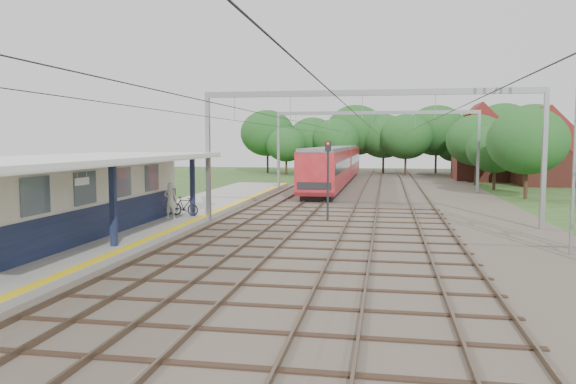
# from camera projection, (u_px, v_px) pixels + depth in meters

# --- Properties ---
(ground) EXTENTS (160.00, 160.00, 0.00)m
(ground) POSITION_uv_depth(u_px,v_px,m) (214.00, 307.00, 14.86)
(ground) COLOR #2D4C1E
(ground) RESTS_ON ground
(ballast_bed) EXTENTS (18.00, 90.00, 0.10)m
(ballast_bed) POSITION_uv_depth(u_px,v_px,m) (380.00, 197.00, 43.60)
(ballast_bed) COLOR #473D33
(ballast_bed) RESTS_ON ground
(platform) EXTENTS (5.00, 52.00, 0.35)m
(platform) POSITION_uv_depth(u_px,v_px,m) (158.00, 221.00, 29.87)
(platform) COLOR gray
(platform) RESTS_ON ground
(yellow_stripe) EXTENTS (0.45, 52.00, 0.01)m
(yellow_stripe) POSITION_uv_depth(u_px,v_px,m) (198.00, 218.00, 29.47)
(yellow_stripe) COLOR yellow
(yellow_stripe) RESTS_ON platform
(station_building) EXTENTS (3.41, 18.00, 3.40)m
(station_building) POSITION_uv_depth(u_px,v_px,m) (57.00, 199.00, 23.08)
(station_building) COLOR beige
(station_building) RESTS_ON platform
(canopy) EXTENTS (6.40, 20.00, 3.44)m
(canopy) POSITION_uv_depth(u_px,v_px,m) (67.00, 161.00, 21.76)
(canopy) COLOR #121B3B
(canopy) RESTS_ON platform
(rail_tracks) EXTENTS (11.80, 88.00, 0.15)m
(rail_tracks) POSITION_uv_depth(u_px,v_px,m) (348.00, 195.00, 44.02)
(rail_tracks) COLOR brown
(rail_tracks) RESTS_ON ballast_bed
(catenary_system) EXTENTS (17.22, 88.00, 7.00)m
(catenary_system) POSITION_uv_depth(u_px,v_px,m) (371.00, 125.00, 38.59)
(catenary_system) COLOR gray
(catenary_system) RESTS_ON ground
(tree_band) EXTENTS (31.72, 30.88, 8.82)m
(tree_band) POSITION_uv_depth(u_px,v_px,m) (382.00, 137.00, 69.80)
(tree_band) COLOR #382619
(tree_band) RESTS_ON ground
(house_near) EXTENTS (7.00, 6.12, 7.89)m
(house_near) POSITION_uv_depth(u_px,v_px,m) (554.00, 156.00, 56.10)
(house_near) COLOR brown
(house_near) RESTS_ON ground
(house_far) EXTENTS (8.00, 6.12, 8.66)m
(house_far) POSITION_uv_depth(u_px,v_px,m) (491.00, 152.00, 62.83)
(house_far) COLOR brown
(house_far) RESTS_ON ground
(person) EXTENTS (0.73, 0.50, 1.93)m
(person) POSITION_uv_depth(u_px,v_px,m) (171.00, 201.00, 29.23)
(person) COLOR beige
(person) RESTS_ON platform
(bicycle) EXTENTS (1.79, 0.86, 1.04)m
(bicycle) POSITION_uv_depth(u_px,v_px,m) (185.00, 206.00, 30.60)
(bicycle) COLOR black
(bicycle) RESTS_ON platform
(train) EXTENTS (2.87, 35.79, 3.78)m
(train) POSITION_uv_depth(u_px,v_px,m) (337.00, 164.00, 56.64)
(train) COLOR black
(train) RESTS_ON ballast_bed
(signal_post) EXTENTS (0.32, 0.28, 4.40)m
(signal_post) POSITION_uv_depth(u_px,v_px,m) (328.00, 171.00, 30.23)
(signal_post) COLOR black
(signal_post) RESTS_ON ground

